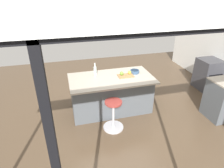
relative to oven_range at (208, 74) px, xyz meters
The scene contains 9 objects.
ground_plane 2.86m from the oven_range, 11.16° to the left, with size 8.12×8.12×0.00m, color brown.
oven_range is the anchor object (origin of this frame).
kitchen_island 3.09m from the oven_range, ahead, with size 1.93×1.04×0.90m.
stool_by_window 3.38m from the oven_range, 18.88° to the left, with size 0.44×0.44×0.67m.
cutting_board 2.79m from the oven_range, ahead, with size 0.36×0.24×0.02m, color olive.
apple_green 2.88m from the oven_range, ahead, with size 0.09×0.09×0.09m, color #609E2D.
apple_yellow 2.68m from the oven_range, ahead, with size 0.08×0.08×0.08m, color gold.
water_bottle 3.45m from the oven_range, ahead, with size 0.06×0.06×0.31m.
fruit_bowl 2.52m from the oven_range, ahead, with size 0.22×0.22×0.07m.
Camera 1 is at (1.33, 3.81, 2.78)m, focal length 31.32 mm.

